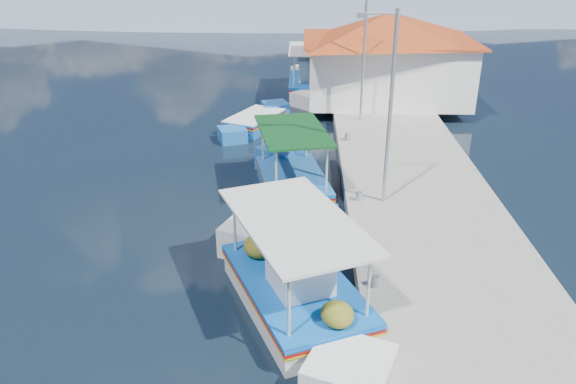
{
  "coord_description": "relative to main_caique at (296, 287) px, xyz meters",
  "views": [
    {
      "loc": [
        2.05,
        -14.76,
        8.32
      ],
      "look_at": [
        1.53,
        0.81,
        1.3
      ],
      "focal_mm": 35.33,
      "sensor_mm": 36.0,
      "label": 1
    }
  ],
  "objects": [
    {
      "name": "bollards",
      "position": [
        1.93,
        8.36,
        0.13
      ],
      "size": [
        0.2,
        17.2,
        0.3
      ],
      "color": "#A5A8AD",
      "rests_on": "quay"
    },
    {
      "name": "lamp_post_far",
      "position": [
        2.64,
        14.11,
        3.33
      ],
      "size": [
        1.21,
        0.14,
        6.0
      ],
      "color": "#A5A8AD",
      "rests_on": "quay"
    },
    {
      "name": "caique_blue_hull",
      "position": [
        -2.28,
        14.17,
        -0.24
      ],
      "size": [
        3.21,
        5.21,
        1.02
      ],
      "rotation": [
        0.0,
        0.0,
        0.43
      ],
      "color": "#1C5CA8",
      "rests_on": "ground"
    },
    {
      "name": "ground",
      "position": [
        -1.87,
        3.11,
        -0.52
      ],
      "size": [
        160.0,
        160.0,
        0.0
      ],
      "primitive_type": "plane",
      "color": "black",
      "rests_on": "ground"
    },
    {
      "name": "main_caique",
      "position": [
        0.0,
        0.0,
        0.0
      ],
      "size": [
        4.46,
        7.48,
        2.69
      ],
      "rotation": [
        0.0,
        0.0,
        -0.41
      ],
      "color": "white",
      "rests_on": "ground"
    },
    {
      "name": "quay",
      "position": [
        4.03,
        9.11,
        -0.27
      ],
      "size": [
        5.0,
        44.0,
        0.5
      ],
      "primitive_type": "cube",
      "color": "gray",
      "rests_on": "ground"
    },
    {
      "name": "harbor_building",
      "position": [
        4.33,
        18.11,
        2.26
      ],
      "size": [
        10.49,
        10.49,
        4.4
      ],
      "color": "silver",
      "rests_on": "quay"
    },
    {
      "name": "lamp_post_near",
      "position": [
        2.64,
        5.11,
        3.33
      ],
      "size": [
        1.21,
        0.14,
        6.0
      ],
      "color": "#A5A8AD",
      "rests_on": "quay"
    },
    {
      "name": "caique_far",
      "position": [
        0.38,
        21.1,
        0.01
      ],
      "size": [
        2.48,
        8.16,
        2.86
      ],
      "rotation": [
        0.0,
        0.0,
        -0.01
      ],
      "color": "white",
      "rests_on": "ground"
    },
    {
      "name": "caique_green_canopy",
      "position": [
        -0.25,
        6.72,
        -0.12
      ],
      "size": [
        3.05,
        6.98,
        2.66
      ],
      "rotation": [
        0.0,
        0.0,
        -0.2
      ],
      "color": "#1C5CA8",
      "rests_on": "ground"
    }
  ]
}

